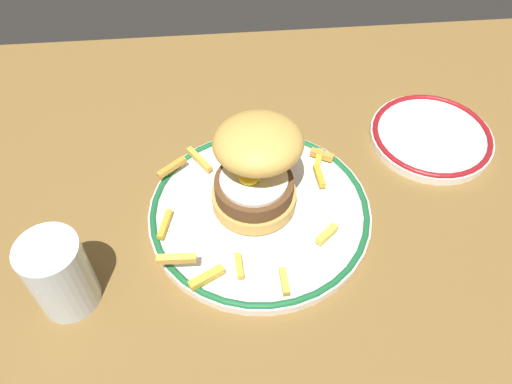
{
  "coord_description": "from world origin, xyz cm",
  "views": [
    {
      "loc": [
        0.46,
        -35.49,
        51.02
      ],
      "look_at": [
        3.93,
        2.79,
        4.6
      ],
      "focal_mm": 36.34,
      "sensor_mm": 36.0,
      "label": 1
    }
  ],
  "objects": [
    {
      "name": "side_plate",
      "position": [
        28.82,
        13.72,
        0.83
      ],
      "size": [
        16.73,
        16.73,
        1.6
      ],
      "color": "white",
      "rests_on": "ground_plane"
    },
    {
      "name": "dinner_plate",
      "position": [
        3.93,
        2.79,
        0.84
      ],
      "size": [
        27.05,
        27.05,
        1.6
      ],
      "color": "white",
      "rests_on": "ground_plane"
    },
    {
      "name": "burger",
      "position": [
        3.68,
        4.82,
        7.12
      ],
      "size": [
        12.93,
        13.59,
        11.0
      ],
      "color": "gold",
      "rests_on": "dinner_plate"
    },
    {
      "name": "ground_plane",
      "position": [
        0.0,
        0.0,
        -2.0
      ],
      "size": [
        126.07,
        84.61,
        4.0
      ],
      "primitive_type": "cube",
      "color": "brown"
    },
    {
      "name": "fries_pile",
      "position": [
        1.97,
        3.31,
        2.22
      ],
      "size": [
        22.93,
        23.07,
        2.55
      ],
      "color": "gold",
      "rests_on": "dinner_plate"
    },
    {
      "name": "water_glass",
      "position": [
        -17.64,
        -6.47,
        4.26
      ],
      "size": [
        6.45,
        6.45,
        9.52
      ],
      "color": "silver",
      "rests_on": "ground_plane"
    }
  ]
}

